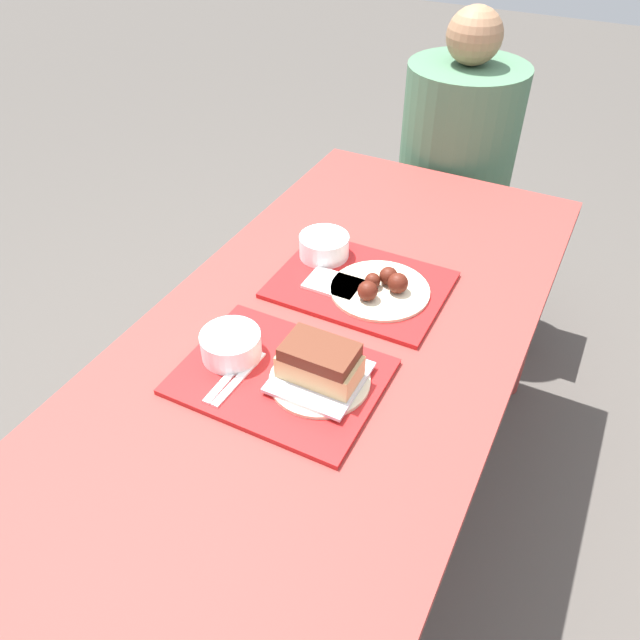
% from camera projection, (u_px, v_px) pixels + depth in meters
% --- Properties ---
extents(ground_plane, '(12.00, 12.00, 0.00)m').
position_uv_depth(ground_plane, '(326.00, 519.00, 1.85)').
color(ground_plane, '#4C4742').
extents(picnic_table, '(0.81, 1.71, 0.73)m').
position_uv_depth(picnic_table, '(328.00, 363.00, 1.44)').
color(picnic_table, maroon).
rests_on(picnic_table, ground_plane).
extents(picnic_bench_far, '(0.77, 0.28, 0.45)m').
position_uv_depth(picnic_bench_far, '(455.00, 236.00, 2.34)').
color(picnic_bench_far, maroon).
rests_on(picnic_bench_far, ground_plane).
extents(tray_near, '(0.40, 0.31, 0.01)m').
position_uv_depth(tray_near, '(281.00, 376.00, 1.26)').
color(tray_near, red).
rests_on(tray_near, picnic_table).
extents(tray_far, '(0.40, 0.31, 0.01)m').
position_uv_depth(tray_far, '(360.00, 285.00, 1.50)').
color(tray_far, red).
rests_on(tray_far, picnic_table).
extents(bowl_coleslaw_near, '(0.13, 0.13, 0.06)m').
position_uv_depth(bowl_coleslaw_near, '(231.00, 344.00, 1.28)').
color(bowl_coleslaw_near, white).
rests_on(bowl_coleslaw_near, tray_near).
extents(brisket_sandwich_plate, '(0.20, 0.20, 0.09)m').
position_uv_depth(brisket_sandwich_plate, '(320.00, 368.00, 1.22)').
color(brisket_sandwich_plate, beige).
rests_on(brisket_sandwich_plate, tray_near).
extents(plastic_fork_near, '(0.02, 0.17, 0.00)m').
position_uv_depth(plastic_fork_near, '(230.00, 375.00, 1.26)').
color(plastic_fork_near, white).
rests_on(plastic_fork_near, tray_near).
extents(plastic_knife_near, '(0.02, 0.17, 0.00)m').
position_uv_depth(plastic_knife_near, '(239.00, 378.00, 1.25)').
color(plastic_knife_near, white).
rests_on(plastic_knife_near, tray_near).
extents(condiment_packet, '(0.04, 0.03, 0.01)m').
position_uv_depth(condiment_packet, '(300.00, 354.00, 1.30)').
color(condiment_packet, '#3F3F47').
rests_on(condiment_packet, tray_near).
extents(bowl_coleslaw_far, '(0.13, 0.13, 0.06)m').
position_uv_depth(bowl_coleslaw_far, '(324.00, 245.00, 1.57)').
color(bowl_coleslaw_far, white).
rests_on(bowl_coleslaw_far, tray_far).
extents(wings_plate_far, '(0.24, 0.24, 0.06)m').
position_uv_depth(wings_plate_far, '(381.00, 287.00, 1.46)').
color(wings_plate_far, beige).
rests_on(wings_plate_far, tray_far).
extents(napkin_far, '(0.13, 0.09, 0.01)m').
position_uv_depth(napkin_far, '(333.00, 284.00, 1.49)').
color(napkin_far, white).
rests_on(napkin_far, tray_far).
extents(person_seated_across, '(0.39, 0.39, 0.72)m').
position_uv_depth(person_seated_across, '(459.00, 141.00, 2.12)').
color(person_seated_across, '#477051').
rests_on(person_seated_across, picnic_bench_far).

